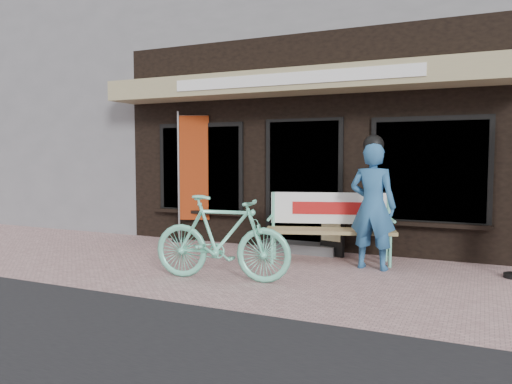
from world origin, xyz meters
The scene contains 8 objects.
ground centered at (0.00, 0.00, 0.00)m, with size 70.00×70.00×0.00m, color #BF9392.
storefront centered at (0.00, 4.96, 2.99)m, with size 7.00×6.77×6.00m.
neighbor_left_near centered at (-8.50, 5.50, 3.20)m, with size 10.00×7.00×6.40m, color slate.
bench centered at (0.67, 1.25, 0.60)m, with size 1.95×1.02×1.03m.
person centered at (1.35, 1.01, 0.92)m, with size 0.67×0.47×1.87m.
bicycle centered at (-0.25, -0.43, 0.54)m, with size 0.51×1.80×1.08m, color #71DDB8.
nobori_red centered at (-2.11, 1.85, 1.23)m, with size 0.70×0.39×2.38m.
menu_stand centered at (0.60, 1.64, 0.41)m, with size 0.40×0.18×0.80m.
Camera 1 is at (2.75, -5.93, 1.59)m, focal length 35.00 mm.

